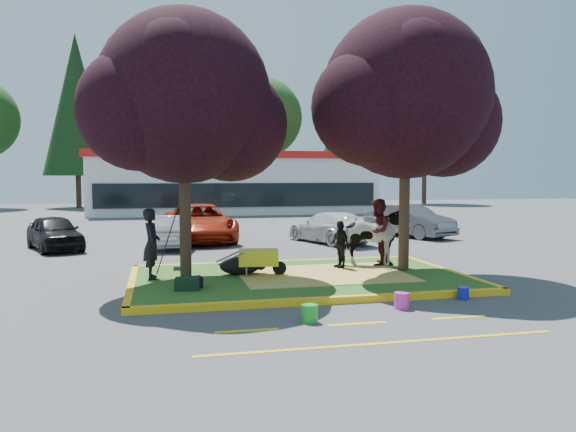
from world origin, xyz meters
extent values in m
plane|color=#424244|center=(0.00, 0.00, 0.00)|extent=(90.00, 90.00, 0.00)
cube|color=#27561A|center=(0.00, 0.00, 0.07)|extent=(8.00, 5.00, 0.15)
cube|color=yellow|center=(0.00, -2.58, 0.07)|extent=(8.30, 0.16, 0.15)
cube|color=yellow|center=(0.00, 2.58, 0.07)|extent=(8.30, 0.16, 0.15)
cube|color=yellow|center=(-4.08, 0.00, 0.07)|extent=(0.16, 5.30, 0.15)
cube|color=yellow|center=(4.08, 0.00, 0.07)|extent=(0.16, 5.30, 0.15)
cube|color=#DDC65B|center=(0.60, 0.00, 0.15)|extent=(4.20, 3.00, 0.01)
cylinder|color=black|center=(-2.80, 0.40, 1.91)|extent=(0.28, 0.28, 3.53)
sphere|color=black|center=(-2.80, 0.40, 4.56)|extent=(4.20, 4.20, 4.20)
sphere|color=black|center=(-1.64, 0.60, 3.93)|extent=(2.86, 2.86, 2.86)
sphere|color=black|center=(-3.85, 0.10, 4.18)|extent=(2.86, 2.86, 2.86)
cylinder|color=black|center=(2.90, 0.20, 2.00)|extent=(0.28, 0.28, 3.70)
sphere|color=black|center=(2.90, 0.20, 4.77)|extent=(4.40, 4.40, 4.40)
sphere|color=black|center=(4.11, 0.40, 4.11)|extent=(2.99, 2.99, 2.99)
sphere|color=black|center=(1.80, -0.10, 4.37)|extent=(2.99, 2.99, 2.99)
cube|color=yellow|center=(-2.00, -4.20, 0.00)|extent=(1.10, 0.12, 0.01)
cube|color=yellow|center=(0.00, -4.20, 0.00)|extent=(1.10, 0.12, 0.01)
cube|color=yellow|center=(2.00, -4.20, 0.00)|extent=(1.10, 0.12, 0.01)
cube|color=yellow|center=(0.00, -5.40, 0.00)|extent=(6.00, 0.10, 0.01)
cube|color=silver|center=(2.00, 28.00, 2.00)|extent=(20.00, 8.00, 4.00)
cube|color=#B51613|center=(2.00, 28.00, 4.15)|extent=(20.40, 8.40, 0.50)
cube|color=black|center=(2.00, 23.95, 1.40)|extent=(19.00, 0.10, 1.60)
cylinder|color=black|center=(-10.00, 37.00, 1.96)|extent=(0.44, 0.44, 3.92)
cone|color=black|center=(-10.00, 37.00, 8.68)|extent=(5.60, 5.60, 11.90)
cylinder|color=black|center=(-2.00, 38.50, 1.54)|extent=(0.44, 0.44, 3.08)
sphere|color=#143811|center=(-2.00, 38.50, 6.82)|extent=(6.16, 6.16, 6.16)
cylinder|color=black|center=(6.00, 37.50, 1.82)|extent=(0.44, 0.44, 3.64)
sphere|color=#143811|center=(6.00, 37.50, 8.06)|extent=(7.28, 7.28, 7.28)
cylinder|color=black|center=(14.00, 38.00, 1.75)|extent=(0.44, 0.44, 3.50)
cone|color=black|center=(14.00, 38.00, 7.75)|extent=(5.00, 5.00, 10.62)
cylinder|color=black|center=(22.00, 37.00, 1.61)|extent=(0.44, 0.44, 3.22)
sphere|color=#143811|center=(22.00, 37.00, 7.13)|extent=(6.44, 6.44, 6.44)
imported|color=white|center=(2.31, 0.95, 0.95)|extent=(2.03, 1.20, 1.61)
ellipsoid|color=black|center=(-1.44, 0.48, 0.38)|extent=(1.10, 0.68, 0.46)
imported|color=black|center=(-3.61, 0.40, 1.01)|extent=(0.43, 0.64, 1.71)
imported|color=#3F1214|center=(2.53, 1.11, 1.08)|extent=(1.08, 1.14, 1.86)
imported|color=black|center=(1.35, 0.87, 0.80)|extent=(0.48, 0.81, 1.30)
cylinder|color=black|center=(-0.48, 0.18, 0.33)|extent=(0.36, 0.12, 0.35)
cylinder|color=slate|center=(-1.36, -0.03, 0.28)|extent=(0.04, 0.04, 0.25)
cylinder|color=slate|center=(-1.36, 0.39, 0.28)|extent=(0.04, 0.04, 0.25)
cube|color=yellow|center=(-1.02, 0.18, 0.62)|extent=(1.06, 0.73, 0.39)
cylinder|color=slate|center=(-1.75, -0.03, 0.64)|extent=(0.63, 0.14, 0.32)
cylinder|color=slate|center=(-1.75, 0.39, 0.64)|extent=(0.63, 0.14, 0.32)
cube|color=black|center=(-2.76, -0.98, 0.28)|extent=(0.53, 0.36, 0.25)
cube|color=black|center=(-2.85, -1.20, 0.29)|extent=(0.56, 0.40, 0.28)
cylinder|color=green|center=(-0.81, -3.89, 0.16)|extent=(0.31, 0.31, 0.32)
cylinder|color=#E633A9|center=(1.26, -3.30, 0.16)|extent=(0.32, 0.32, 0.32)
cylinder|color=#1720BF|center=(2.91, -2.80, 0.13)|extent=(0.27, 0.27, 0.27)
imported|color=black|center=(-7.09, 7.93, 0.62)|extent=(2.71, 3.95, 1.25)
imported|color=#A5A7AD|center=(-2.94, 7.63, 0.60)|extent=(1.68, 3.78, 1.21)
imported|color=#A3240D|center=(-1.82, 9.50, 0.76)|extent=(2.88, 5.60, 1.51)
imported|color=silver|center=(3.22, 7.81, 0.62)|extent=(2.96, 4.58, 1.23)
imported|color=#4F5156|center=(7.29, 9.16, 0.70)|extent=(2.98, 4.52, 1.41)
camera|label=1|loc=(-3.45, -13.52, 2.63)|focal=35.00mm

